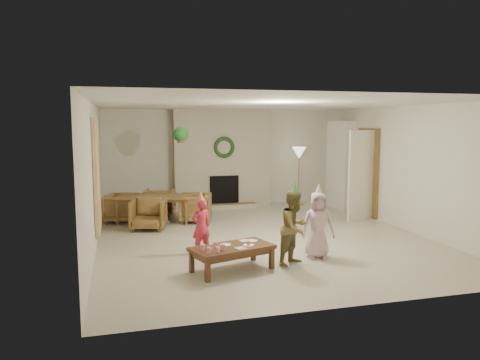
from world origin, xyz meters
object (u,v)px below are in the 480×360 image
object	(u,v)px
dining_chair_left	(122,208)
coffee_table_top	(232,248)
child_red	(201,227)
child_plaid	(295,228)
dining_chair_right	(195,208)
dining_table	(155,209)
dining_chair_far	(160,202)
dining_chair_near	(149,214)
child_pink	(318,225)

from	to	relation	value
dining_chair_left	coffee_table_top	bearing A→B (deg)	-144.24
child_red	child_plaid	world-z (taller)	child_plaid
dining_chair_right	dining_table	bearing A→B (deg)	-90.00
coffee_table_top	child_red	size ratio (longest dim) A/B	1.29
dining_chair_far	child_red	size ratio (longest dim) A/B	0.75
dining_chair_near	dining_chair_far	world-z (taller)	same
dining_chair_left	coffee_table_top	size ratio (longest dim) A/B	0.58
dining_chair_far	child_pink	size ratio (longest dim) A/B	0.65
dining_chair_near	dining_chair_right	distance (m)	1.14
dining_table	child_pink	xyz separation A→B (m)	(2.33, -3.39, 0.25)
dining_chair_near	coffee_table_top	bearing A→B (deg)	-57.18
dining_chair_far	child_plaid	xyz separation A→B (m)	(1.66, -4.31, 0.26)
dining_chair_left	dining_chair_right	bearing A→B (deg)	-90.00
dining_chair_left	child_red	world-z (taller)	child_red
dining_chair_near	dining_chair_far	size ratio (longest dim) A/B	1.00
dining_chair_left	dining_table	bearing A→B (deg)	-90.00
dining_chair_far	child_pink	world-z (taller)	child_pink
dining_table	child_red	size ratio (longest dim) A/B	1.75
dining_chair_near	child_red	bearing A→B (deg)	-56.25
dining_chair_near	child_plaid	world-z (taller)	child_plaid
dining_table	coffee_table_top	distance (m)	3.77
dining_chair_near	dining_chair_right	size ratio (longest dim) A/B	1.00
dining_chair_right	child_pink	xyz separation A→B (m)	(1.46, -3.17, 0.22)
child_red	child_pink	distance (m)	1.90
dining_chair_near	child_pink	distance (m)	3.69
coffee_table_top	child_plaid	size ratio (longest dim) A/B	1.04
dining_chair_near	coffee_table_top	distance (m)	3.15
child_pink	dining_chair_near	bearing A→B (deg)	144.35
dining_chair_left	child_red	bearing A→B (deg)	-142.67
dining_chair_near	dining_chair_far	distance (m)	1.42
dining_table	dining_chair_far	distance (m)	0.71
dining_table	child_plaid	world-z (taller)	child_plaid
dining_table	dining_chair_right	distance (m)	0.89
child_pink	dining_table	bearing A→B (deg)	136.02
coffee_table_top	dining_chair_near	bearing A→B (deg)	91.13
dining_chair_left	dining_chair_right	size ratio (longest dim) A/B	1.00
dining_table	dining_chair_near	bearing A→B (deg)	-90.00
coffee_table_top	child_red	xyz separation A→B (m)	(-0.29, 0.96, 0.12)
dining_chair_right	child_plaid	world-z (taller)	child_plaid
dining_table	child_plaid	xyz separation A→B (m)	(1.84, -3.62, 0.29)
dining_table	dining_chair_near	size ratio (longest dim) A/B	2.34
dining_chair_left	child_plaid	size ratio (longest dim) A/B	0.60
child_pink	dining_chair_left	bearing A→B (deg)	141.81
child_plaid	coffee_table_top	bearing A→B (deg)	149.63
child_plaid	dining_chair_near	bearing A→B (deg)	90.93
dining_chair_left	child_pink	distance (m)	4.67
dining_chair_far	child_pink	xyz separation A→B (m)	(2.15, -4.08, 0.22)
dining_table	dining_chair_right	size ratio (longest dim) A/B	2.34
dining_chair_far	dining_chair_near	bearing A→B (deg)	90.00
child_pink	child_plaid	bearing A→B (deg)	-143.27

